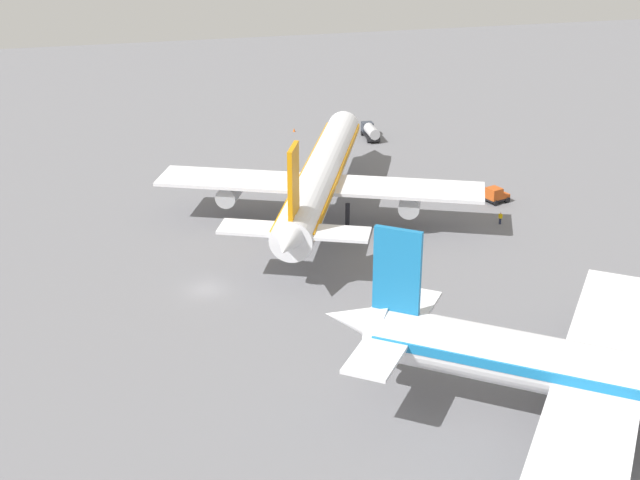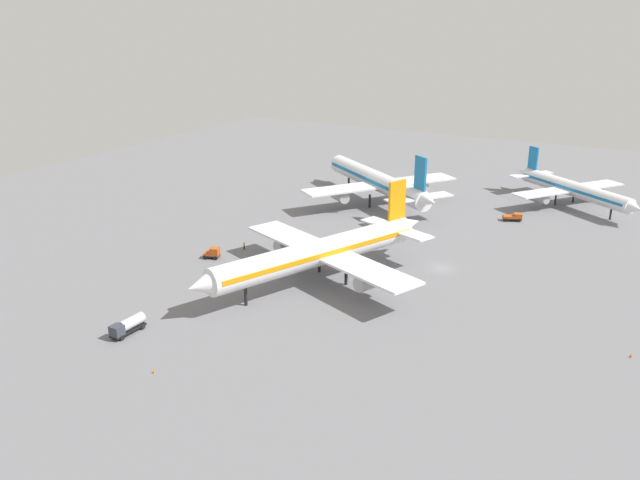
% 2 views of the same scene
% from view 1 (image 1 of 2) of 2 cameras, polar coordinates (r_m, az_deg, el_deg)
% --- Properties ---
extents(ground, '(288.00, 288.00, 0.00)m').
position_cam_1_polar(ground, '(105.00, -7.16, -3.10)').
color(ground, slate).
extents(airplane_at_gate, '(51.96, 42.95, 16.60)m').
position_cam_1_polar(airplane_at_gate, '(121.69, 0.06, 4.04)').
color(airplane_at_gate, white).
rests_on(airplane_at_gate, ground).
extents(airplane_taxiing, '(39.10, 46.18, 16.47)m').
position_cam_1_polar(airplane_taxiing, '(80.42, 18.41, -8.36)').
color(airplane_taxiing, white).
rests_on(airplane_taxiing, ground).
extents(baggage_tug, '(3.09, 3.65, 2.30)m').
position_cam_1_polar(baggage_tug, '(131.17, 11.03, 2.80)').
color(baggage_tug, black).
rests_on(baggage_tug, ground).
extents(fuel_truck, '(6.36, 2.37, 2.50)m').
position_cam_1_polar(fuel_truck, '(157.67, 3.20, 6.87)').
color(fuel_truck, black).
rests_on(fuel_truck, ground).
extents(ground_crew_worker, '(0.54, 0.54, 1.67)m').
position_cam_1_polar(ground_crew_worker, '(123.94, 11.29, 1.36)').
color(ground_crew_worker, '#1E2338').
rests_on(ground_crew_worker, ground).
extents(safety_cone_mid_apron, '(0.44, 0.44, 0.60)m').
position_cam_1_polar(safety_cone_mid_apron, '(99.11, 4.53, -4.50)').
color(safety_cone_mid_apron, '#EA590C').
rests_on(safety_cone_mid_apron, ground).
extents(safety_cone_far_side, '(0.44, 0.44, 0.60)m').
position_cam_1_polar(safety_cone_far_side, '(161.92, -1.65, 6.95)').
color(safety_cone_far_side, '#EA590C').
rests_on(safety_cone_far_side, ground).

